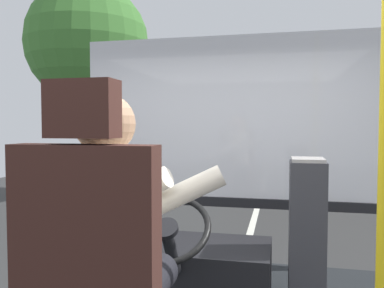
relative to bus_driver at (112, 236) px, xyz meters
name	(u,v)px	position (x,y,z in m)	size (l,w,h in m)	color
ground	(261,195)	(0.11, 9.25, -1.45)	(18.00, 44.00, 0.06)	#2E2E2E
bus_driver	(112,236)	(0.00, 0.00, 0.00)	(0.79, 0.54, 0.83)	black
steering_console	(186,271)	(0.00, 1.15, -0.55)	(1.10, 0.98, 0.78)	black
handrail_pole	(384,136)	(1.01, 0.40, 0.36)	(0.04, 0.04, 2.27)	yellow
fare_box	(307,238)	(0.76, 1.16, -0.28)	(0.21, 0.27, 0.98)	#333338
windshield_panel	(223,140)	(0.11, 2.07, 0.27)	(2.50, 0.08, 1.48)	silver
street_tree	(87,44)	(-4.21, 7.93, 2.45)	(3.08, 3.08, 5.45)	#4C3828
shop_building	(363,103)	(4.68, 19.99, 1.51)	(12.53, 5.65, 5.88)	tan
parked_car_charcoal	(382,151)	(5.02, 17.53, -0.75)	(1.95, 4.27, 1.32)	#474C51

